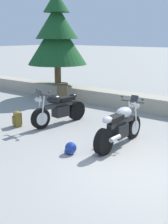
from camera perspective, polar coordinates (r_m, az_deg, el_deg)
ground_plane at (r=6.39m, az=11.04°, el=-11.14°), size 120.00×120.00×0.00m
motorcycle_black_near_left at (r=9.42m, az=-4.83°, el=0.58°), size 0.67×2.06×1.18m
motorcycle_silver_centre at (r=7.62m, az=6.86°, el=-2.82°), size 0.67×2.06×1.18m
rider_backpack at (r=9.45m, az=-12.54°, el=-1.20°), size 0.35×0.34×0.47m
rider_helmet at (r=7.15m, az=-2.57°, el=-6.85°), size 0.28×0.28×0.28m
pine_tree_far_left at (r=13.58m, az=-5.14°, el=14.46°), size 2.60×2.60×3.99m
trash_bin at (r=12.18m, az=-4.10°, el=3.50°), size 0.46×0.46×0.86m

